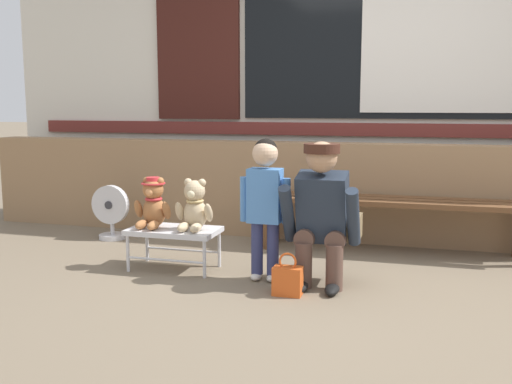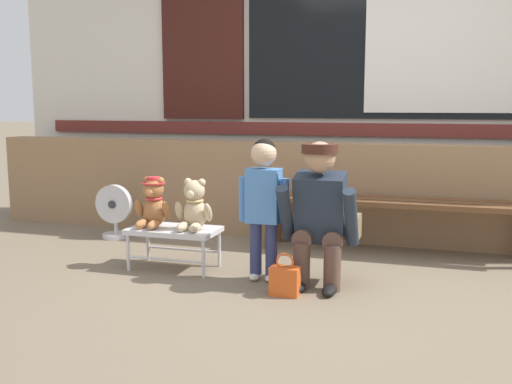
{
  "view_description": "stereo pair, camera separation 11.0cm",
  "coord_description": "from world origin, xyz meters",
  "px_view_note": "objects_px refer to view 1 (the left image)",
  "views": [
    {
      "loc": [
        0.48,
        -3.66,
        1.18
      ],
      "look_at": [
        -0.68,
        0.4,
        0.55
      ],
      "focal_mm": 41.34,
      "sensor_mm": 36.0,
      "label": 1
    },
    {
      "loc": [
        0.58,
        -3.63,
        1.18
      ],
      "look_at": [
        -0.68,
        0.4,
        0.55
      ],
      "focal_mm": 41.34,
      "sensor_mm": 36.0,
      "label": 2
    }
  ],
  "objects_px": {
    "wooden_bench_long": "(390,207)",
    "teddy_bear_plain": "(194,207)",
    "small_display_bench": "(174,233)",
    "child_standing": "(265,194)",
    "adult_crouching": "(323,214)",
    "teddy_bear_with_hat": "(153,204)",
    "floor_fan": "(111,212)",
    "handbag_on_ground": "(288,280)"
  },
  "relations": [
    {
      "from": "teddy_bear_plain",
      "to": "adult_crouching",
      "type": "xyz_separation_m",
      "value": [
        0.93,
        -0.09,
        0.02
      ]
    },
    {
      "from": "small_display_bench",
      "to": "wooden_bench_long",
      "type": "bearing_deg",
      "value": 31.91
    },
    {
      "from": "teddy_bear_plain",
      "to": "child_standing",
      "type": "height_order",
      "value": "child_standing"
    },
    {
      "from": "adult_crouching",
      "to": "small_display_bench",
      "type": "bearing_deg",
      "value": 175.26
    },
    {
      "from": "wooden_bench_long",
      "to": "floor_fan",
      "type": "distance_m",
      "value": 2.39
    },
    {
      "from": "small_display_bench",
      "to": "teddy_bear_with_hat",
      "type": "bearing_deg",
      "value": 179.23
    },
    {
      "from": "adult_crouching",
      "to": "wooden_bench_long",
      "type": "bearing_deg",
      "value": 69.88
    },
    {
      "from": "wooden_bench_long",
      "to": "teddy_bear_plain",
      "type": "relative_size",
      "value": 5.78
    },
    {
      "from": "teddy_bear_plain",
      "to": "floor_fan",
      "type": "relative_size",
      "value": 0.76
    },
    {
      "from": "teddy_bear_with_hat",
      "to": "teddy_bear_plain",
      "type": "relative_size",
      "value": 1.0
    },
    {
      "from": "child_standing",
      "to": "handbag_on_ground",
      "type": "height_order",
      "value": "child_standing"
    },
    {
      "from": "teddy_bear_plain",
      "to": "small_display_bench",
      "type": "bearing_deg",
      "value": -179.49
    },
    {
      "from": "floor_fan",
      "to": "handbag_on_ground",
      "type": "bearing_deg",
      "value": -30.39
    },
    {
      "from": "adult_crouching",
      "to": "handbag_on_ground",
      "type": "distance_m",
      "value": 0.49
    },
    {
      "from": "handbag_on_ground",
      "to": "teddy_bear_plain",
      "type": "bearing_deg",
      "value": 155.26
    },
    {
      "from": "wooden_bench_long",
      "to": "adult_crouching",
      "type": "distance_m",
      "value": 1.07
    },
    {
      "from": "wooden_bench_long",
      "to": "small_display_bench",
      "type": "distance_m",
      "value": 1.72
    },
    {
      "from": "wooden_bench_long",
      "to": "teddy_bear_with_hat",
      "type": "bearing_deg",
      "value": -150.76
    },
    {
      "from": "teddy_bear_with_hat",
      "to": "floor_fan",
      "type": "relative_size",
      "value": 0.76
    },
    {
      "from": "teddy_bear_plain",
      "to": "child_standing",
      "type": "distance_m",
      "value": 0.56
    },
    {
      "from": "child_standing",
      "to": "adult_crouching",
      "type": "relative_size",
      "value": 1.01
    },
    {
      "from": "teddy_bear_plain",
      "to": "floor_fan",
      "type": "distance_m",
      "value": 1.33
    },
    {
      "from": "wooden_bench_long",
      "to": "child_standing",
      "type": "distance_m",
      "value": 1.26
    },
    {
      "from": "teddy_bear_with_hat",
      "to": "handbag_on_ground",
      "type": "relative_size",
      "value": 1.34
    },
    {
      "from": "adult_crouching",
      "to": "handbag_on_ground",
      "type": "relative_size",
      "value": 3.49
    },
    {
      "from": "wooden_bench_long",
      "to": "teddy_bear_with_hat",
      "type": "distance_m",
      "value": 1.86
    },
    {
      "from": "wooden_bench_long",
      "to": "teddy_bear_plain",
      "type": "height_order",
      "value": "teddy_bear_plain"
    },
    {
      "from": "teddy_bear_with_hat",
      "to": "handbag_on_ground",
      "type": "bearing_deg",
      "value": -17.98
    },
    {
      "from": "wooden_bench_long",
      "to": "adult_crouching",
      "type": "bearing_deg",
      "value": -110.12
    },
    {
      "from": "wooden_bench_long",
      "to": "small_display_bench",
      "type": "relative_size",
      "value": 3.28
    },
    {
      "from": "teddy_bear_with_hat",
      "to": "floor_fan",
      "type": "distance_m",
      "value": 1.08
    },
    {
      "from": "child_standing",
      "to": "floor_fan",
      "type": "distance_m",
      "value": 1.85
    },
    {
      "from": "wooden_bench_long",
      "to": "adult_crouching",
      "type": "height_order",
      "value": "adult_crouching"
    },
    {
      "from": "teddy_bear_plain",
      "to": "adult_crouching",
      "type": "relative_size",
      "value": 0.38
    },
    {
      "from": "teddy_bear_with_hat",
      "to": "teddy_bear_plain",
      "type": "distance_m",
      "value": 0.32
    },
    {
      "from": "adult_crouching",
      "to": "floor_fan",
      "type": "height_order",
      "value": "adult_crouching"
    },
    {
      "from": "adult_crouching",
      "to": "teddy_bear_plain",
      "type": "bearing_deg",
      "value": 174.36
    },
    {
      "from": "handbag_on_ground",
      "to": "child_standing",
      "type": "bearing_deg",
      "value": 129.18
    },
    {
      "from": "child_standing",
      "to": "teddy_bear_with_hat",
      "type": "bearing_deg",
      "value": 174.61
    },
    {
      "from": "child_standing",
      "to": "handbag_on_ground",
      "type": "xyz_separation_m",
      "value": [
        0.22,
        -0.27,
        -0.5
      ]
    },
    {
      "from": "small_display_bench",
      "to": "child_standing",
      "type": "xyz_separation_m",
      "value": [
        0.7,
        -0.08,
        0.33
      ]
    },
    {
      "from": "small_display_bench",
      "to": "floor_fan",
      "type": "xyz_separation_m",
      "value": [
        -0.92,
        0.73,
        -0.03
      ]
    }
  ]
}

